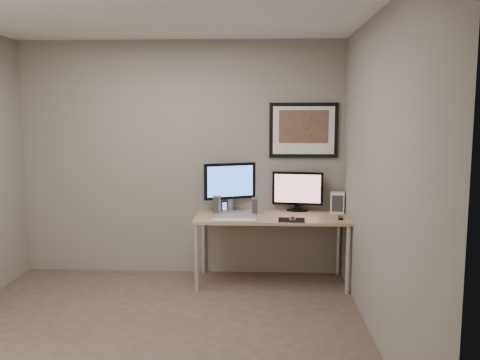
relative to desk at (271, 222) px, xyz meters
The scene contains 14 objects.
floor 1.81m from the desk, 126.53° to the right, with size 3.60×3.60×0.00m, color #4C3E2F.
room 1.66m from the desk, 137.99° to the right, with size 3.60×3.60×3.60m.
desk is the anchor object (origin of this frame).
framed_art 1.07m from the desk, 43.46° to the left, with size 0.75×0.04×0.60m.
monitor_large 0.63m from the desk, 151.82° to the left, with size 0.56×0.28×0.53m.
monitor_tv 0.50m from the desk, 42.87° to the left, with size 0.56×0.16×0.44m.
speaker_left 0.61m from the desk, behind, with size 0.08×0.08×0.20m, color #B1B0B6.
speaker_right 0.25m from the desk, 154.56° to the left, with size 0.07×0.07×0.18m, color #B1B0B6.
phone_dock 0.55m from the desk, 163.11° to the left, with size 0.06×0.06×0.13m, color black.
keyboard 0.47m from the desk, 143.61° to the right, with size 0.46×0.12×0.02m, color silver.
mousepad 0.30m from the desk, 46.78° to the right, with size 0.27×0.24×0.00m, color black.
mouse 0.31m from the desk, 45.10° to the right, with size 0.06×0.10×0.03m, color black.
remote 0.72m from the desk, ahead, with size 0.04×0.16×0.02m, color black.
fan_unit 0.76m from the desk, 14.92° to the left, with size 0.15×0.11×0.23m, color white.
Camera 1 is at (0.90, -3.92, 1.81)m, focal length 38.00 mm.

